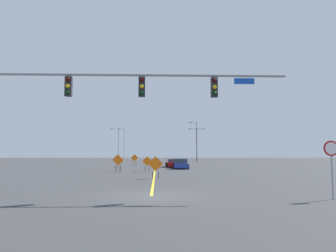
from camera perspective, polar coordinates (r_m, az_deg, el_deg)
The scene contains 15 objects.
ground at distance 17.19m, azimuth -2.95°, elevation -12.25°, with size 201.59×201.59×0.00m, color #38383A.
road_centre_stripe at distance 73.06m, azimuth -2.11°, elevation -6.30°, with size 0.16×111.99×0.01m.
traffic_signal_assembly at distance 17.50m, azimuth -11.16°, elevation 5.43°, with size 15.61×0.44×6.70m.
stop_sign at distance 17.75m, azimuth 26.89°, elevation -5.04°, with size 0.76×0.07×2.85m.
street_lamp_far_right at distance 74.47m, azimuth 5.01°, elevation -2.44°, with size 1.75×0.24×9.09m.
street_lamp_far_left at distance 73.50m, azimuth 5.09°, elevation -2.75°, with size 3.69×0.24×7.54m.
street_lamp_near_right at distance 94.84m, azimuth -7.82°, elevation -2.87°, with size 1.69×0.24×9.04m.
street_lamp_near_left at distance 81.22m, azimuth -8.84°, elevation -2.92°, with size 2.11×0.24×8.05m.
construction_sign_left_lane at distance 27.67m, azimuth -2.22°, elevation -6.84°, with size 1.28×0.13×1.90m.
construction_sign_right_lane at distance 39.25m, azimuth -8.62°, elevation -6.18°, with size 1.08×0.25×1.79m.
construction_sign_right_shoulder at distance 36.61m, azimuth -3.69°, elevation -6.37°, with size 1.11×0.21×1.77m.
construction_sign_left_shoulder at distance 35.65m, azimuth -8.84°, elevation -6.09°, with size 1.20×0.08×2.01m.
construction_sign_median_far at distance 53.25m, azimuth -5.93°, elevation -5.70°, with size 1.19×0.06×1.86m.
car_blue_mid at distance 43.52m, azimuth 2.31°, elevation -6.72°, with size 2.25×4.42×1.37m.
car_red_distant at distance 47.96m, azimuth 0.87°, elevation -6.57°, with size 2.16×4.58×1.22m.
Camera 1 is at (0.32, -17.03, 2.32)m, focal length 34.55 mm.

